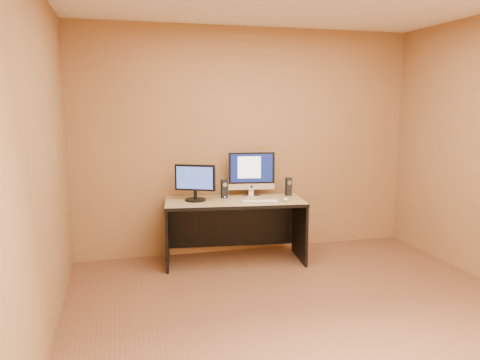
{
  "coord_description": "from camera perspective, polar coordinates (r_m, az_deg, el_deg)",
  "views": [
    {
      "loc": [
        -1.47,
        -3.25,
        1.74
      ],
      "look_at": [
        -0.23,
        1.49,
        0.93
      ],
      "focal_mm": 35.0,
      "sensor_mm": 36.0,
      "label": 1
    }
  ],
  "objects": [
    {
      "name": "floor",
      "position": [
        3.97,
        9.07,
        -16.77
      ],
      "size": [
        4.0,
        4.0,
        0.0
      ],
      "primitive_type": "plane",
      "color": "brown",
      "rests_on": "ground"
    },
    {
      "name": "speaker_left",
      "position": [
        5.22,
        -1.94,
        -1.08
      ],
      "size": [
        0.07,
        0.07,
        0.21
      ],
      "primitive_type": null,
      "rotation": [
        0.0,
        0.0,
        0.03
      ],
      "color": "black",
      "rests_on": "desk"
    },
    {
      "name": "cable_b",
      "position": [
        5.43,
        0.79,
        -1.73
      ],
      "size": [
        0.11,
        0.14,
        0.01
      ],
      "primitive_type": "cylinder",
      "rotation": [
        1.57,
        0.0,
        -0.66
      ],
      "color": "black",
      "rests_on": "desk"
    },
    {
      "name": "walls",
      "position": [
        3.6,
        9.6,
        2.19
      ],
      "size": [
        4.0,
        4.0,
        2.6
      ],
      "primitive_type": null,
      "color": "olive",
      "rests_on": "ground"
    },
    {
      "name": "cable_a",
      "position": [
        5.44,
        1.26,
        -1.71
      ],
      "size": [
        0.01,
        0.21,
        0.01
      ],
      "primitive_type": "cylinder",
      "rotation": [
        1.57,
        0.0,
        0.03
      ],
      "color": "black",
      "rests_on": "desk"
    },
    {
      "name": "desk",
      "position": [
        5.19,
        -0.65,
        -6.25
      ],
      "size": [
        1.57,
        0.83,
        0.7
      ],
      "primitive_type": null,
      "rotation": [
        0.0,
        0.0,
        -0.12
      ],
      "color": "#A68D53",
      "rests_on": "ground"
    },
    {
      "name": "speaker_right",
      "position": [
        5.38,
        5.94,
        -0.8
      ],
      "size": [
        0.07,
        0.07,
        0.21
      ],
      "primitive_type": null,
      "rotation": [
        0.0,
        0.0,
        -0.06
      ],
      "color": "black",
      "rests_on": "desk"
    },
    {
      "name": "imac",
      "position": [
        5.31,
        1.44,
        0.8
      ],
      "size": [
        0.56,
        0.27,
        0.52
      ],
      "primitive_type": null,
      "rotation": [
        0.0,
        0.0,
        -0.15
      ],
      "color": "silver",
      "rests_on": "desk"
    },
    {
      "name": "keyboard",
      "position": [
        5.02,
        2.46,
        -2.61
      ],
      "size": [
        0.42,
        0.18,
        0.02
      ],
      "primitive_type": "cube",
      "rotation": [
        0.0,
        0.0,
        -0.19
      ],
      "color": "silver",
      "rests_on": "desk"
    },
    {
      "name": "mouse",
      "position": [
        5.1,
        5.59,
        -2.35
      ],
      "size": [
        0.07,
        0.1,
        0.03
      ],
      "primitive_type": "ellipsoid",
      "rotation": [
        0.0,
        0.0,
        -0.17
      ],
      "color": "white",
      "rests_on": "desk"
    },
    {
      "name": "second_monitor",
      "position": [
        5.07,
        -5.49,
        -0.34
      ],
      "size": [
        0.5,
        0.4,
        0.39
      ],
      "primitive_type": null,
      "rotation": [
        0.0,
        0.0,
        -0.44
      ],
      "color": "black",
      "rests_on": "desk"
    }
  ]
}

